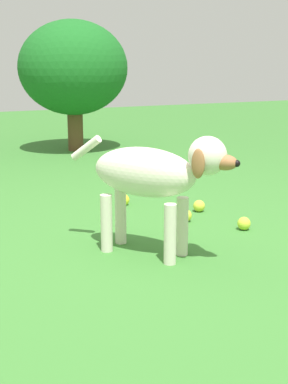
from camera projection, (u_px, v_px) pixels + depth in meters
The scene contains 7 objects.
ground at pixel (154, 262), 2.21m from camera, with size 14.00×14.00×0.00m, color #38722D.
dog at pixel (154, 175), 2.21m from camera, with size 0.50×0.67×0.54m.
tennis_ball_0 at pixel (186, 215), 2.75m from camera, with size 0.07×0.07×0.07m, color yellow.
tennis_ball_1 at pixel (199, 206), 2.94m from camera, with size 0.07×0.07×0.07m, color #CED83A.
tennis_ball_2 at pixel (124, 200), 3.06m from camera, with size 0.07×0.07×0.07m, color yellow.
tennis_ball_3 at pixel (244, 223), 2.62m from camera, with size 0.07×0.07×0.07m, color #C8E238.
shrub_far at pixel (73, 68), 4.76m from camera, with size 1.00×0.90×1.18m.
Camera 1 is at (-0.92, -1.86, 0.83)m, focal length 49.06 mm.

